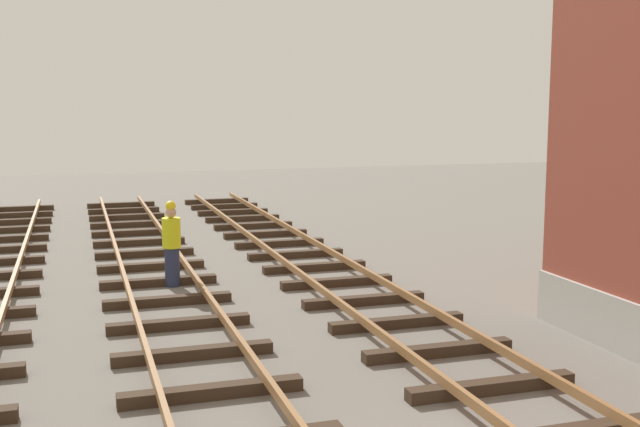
{
  "coord_description": "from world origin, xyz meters",
  "views": [
    {
      "loc": [
        -4.04,
        -5.78,
        3.94
      ],
      "look_at": [
        0.18,
        7.63,
        1.96
      ],
      "focal_mm": 43.87,
      "sensor_mm": 36.0,
      "label": 1
    }
  ],
  "objects": [
    {
      "name": "track_worker_foreground",
      "position": [
        -2.11,
        11.02,
        0.93
      ],
      "size": [
        0.4,
        0.4,
        1.87
      ],
      "color": "#262D4C",
      "rests_on": "ground"
    }
  ]
}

